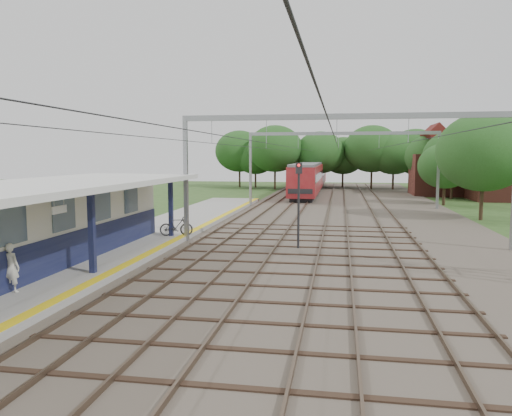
# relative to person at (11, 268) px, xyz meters

# --- Properties ---
(ground) EXTENTS (160.00, 160.00, 0.00)m
(ground) POSITION_rel_person_xyz_m (7.19, -2.97, -1.17)
(ground) COLOR #2D4C1E
(ground) RESTS_ON ground
(ballast_bed) EXTENTS (18.00, 90.00, 0.10)m
(ballast_bed) POSITION_rel_person_xyz_m (11.19, 27.03, -1.12)
(ballast_bed) COLOR #473D33
(ballast_bed) RESTS_ON ground
(platform) EXTENTS (5.00, 52.00, 0.35)m
(platform) POSITION_rel_person_xyz_m (-0.31, 11.03, -1.00)
(platform) COLOR gray
(platform) RESTS_ON ground
(yellow_stripe) EXTENTS (0.45, 52.00, 0.01)m
(yellow_stripe) POSITION_rel_person_xyz_m (1.94, 11.03, -0.82)
(yellow_stripe) COLOR yellow
(yellow_stripe) RESTS_ON platform
(station_building) EXTENTS (3.41, 18.00, 3.40)m
(station_building) POSITION_rel_person_xyz_m (-1.69, 4.02, 0.87)
(station_building) COLOR beige
(station_building) RESTS_ON platform
(canopy) EXTENTS (6.40, 20.00, 3.44)m
(canopy) POSITION_rel_person_xyz_m (-0.58, 3.03, 2.47)
(canopy) COLOR #13183D
(canopy) RESTS_ON platform
(rail_tracks) EXTENTS (11.80, 88.00, 0.15)m
(rail_tracks) POSITION_rel_person_xyz_m (8.69, 27.03, -1.00)
(rail_tracks) COLOR brown
(rail_tracks) RESTS_ON ballast_bed
(catenary_system) EXTENTS (17.22, 88.00, 7.00)m
(catenary_system) POSITION_rel_person_xyz_m (10.58, 22.31, 4.34)
(catenary_system) COLOR gray
(catenary_system) RESTS_ON ground
(tree_band) EXTENTS (31.72, 30.88, 8.82)m
(tree_band) POSITION_rel_person_xyz_m (11.03, 54.15, 3.75)
(tree_band) COLOR #382619
(tree_band) RESTS_ON ground
(house_near) EXTENTS (7.00, 6.12, 7.89)m
(house_near) POSITION_rel_person_xyz_m (28.19, 43.03, 1.82)
(house_near) COLOR brown
(house_near) RESTS_ON ground
(house_far) EXTENTS (8.00, 6.12, 8.66)m
(house_far) POSITION_rel_person_xyz_m (23.19, 49.03, 2.06)
(house_far) COLOR brown
(house_far) RESTS_ON ground
(person) EXTENTS (0.62, 0.43, 1.64)m
(person) POSITION_rel_person_xyz_m (0.00, 0.00, 0.00)
(person) COLOR beige
(person) RESTS_ON platform
(bicycle) EXTENTS (1.91, 1.02, 1.11)m
(bicycle) POSITION_rel_person_xyz_m (1.59, 12.03, -0.27)
(bicycle) COLOR black
(bicycle) RESTS_ON platform
(train) EXTENTS (2.92, 36.38, 3.84)m
(train) POSITION_rel_person_xyz_m (6.69, 53.11, 0.97)
(train) COLOR black
(train) RESTS_ON ballast_bed
(signal_post) EXTENTS (0.35, 0.30, 4.48)m
(signal_post) POSITION_rel_person_xyz_m (8.54, 10.78, 1.68)
(signal_post) COLOR black
(signal_post) RESTS_ON ground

